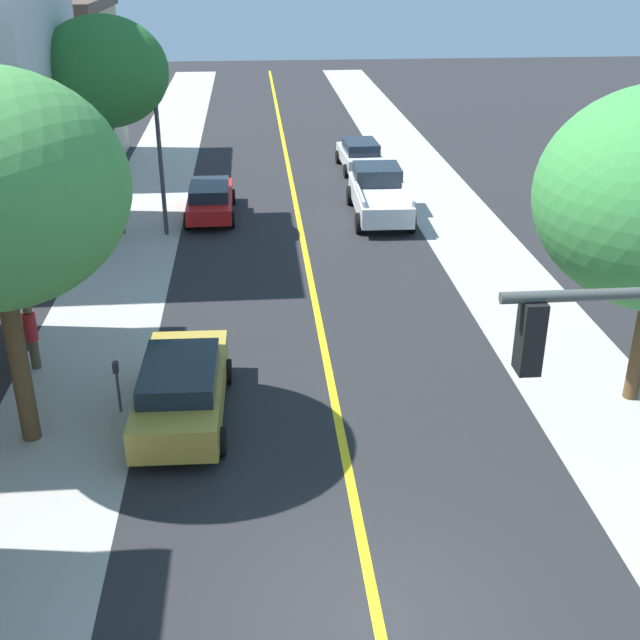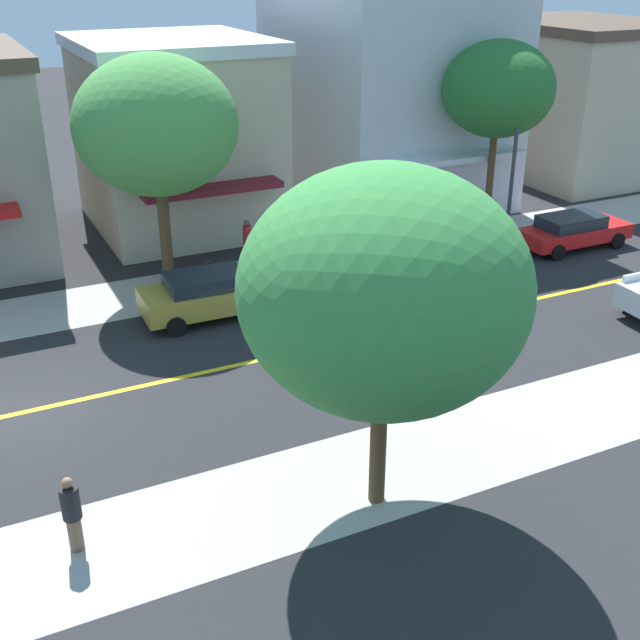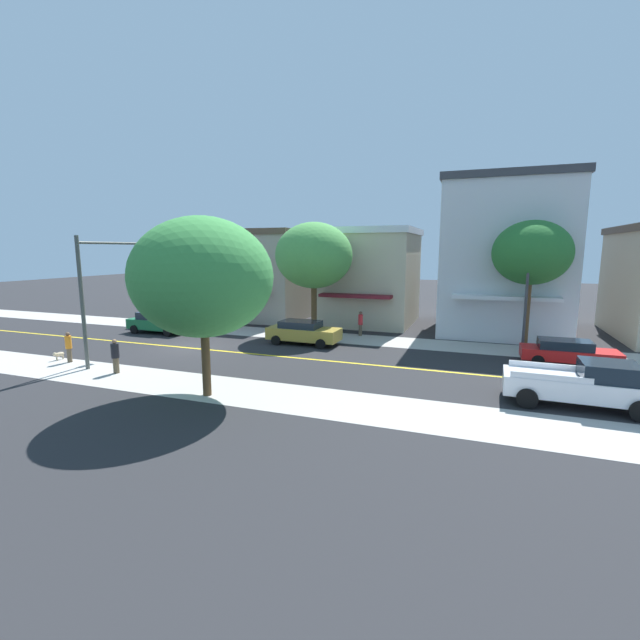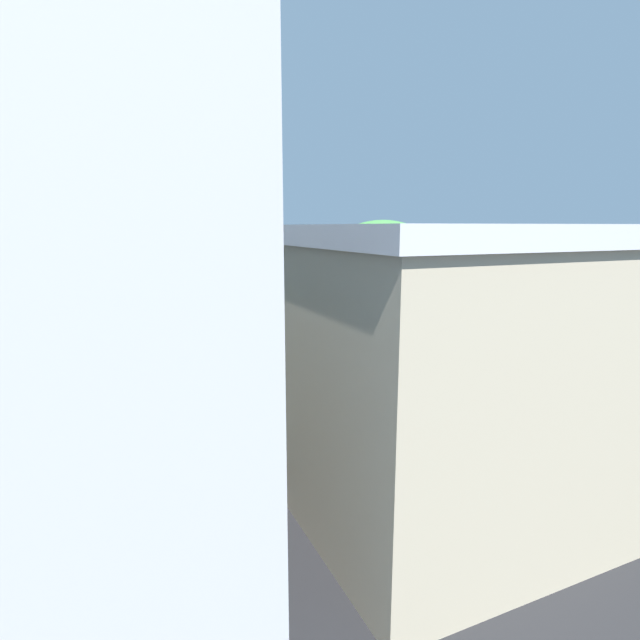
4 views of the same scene
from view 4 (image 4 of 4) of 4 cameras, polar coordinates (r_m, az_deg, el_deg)
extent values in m
plane|color=#262628|center=(30.58, 9.84, -4.35)|extent=(140.00, 140.00, 0.00)
cube|color=#ADA8A0|center=(25.74, 17.78, -7.60)|extent=(3.46, 126.00, 0.01)
cube|color=#ADA8A0|center=(35.90, 4.20, -1.95)|extent=(3.46, 126.00, 0.01)
cube|color=yellow|center=(30.58, 9.84, -4.34)|extent=(0.20, 126.00, 0.00)
cube|color=red|center=(25.26, 25.80, -1.44)|extent=(1.25, 7.86, 0.24)
cube|color=beige|center=(14.01, 12.19, -6.81)|extent=(8.30, 7.26, 7.43)
cube|color=silver|center=(13.38, 12.87, 9.62)|extent=(8.60, 7.56, 0.50)
cube|color=maroon|center=(18.14, 3.28, -5.74)|extent=(1.13, 5.52, 0.24)
cube|color=silver|center=(17.59, -30.88, -6.46)|extent=(1.20, 6.55, 0.24)
cylinder|color=brown|center=(33.94, -6.35, -0.26)|extent=(0.36, 0.36, 2.88)
ellipsoid|color=#3D8E42|center=(33.44, -6.48, 5.87)|extent=(5.86, 5.86, 4.98)
cylinder|color=brown|center=(21.29, 6.88, -5.79)|extent=(0.41, 0.41, 3.70)
ellipsoid|color=#4C9947|center=(20.52, 7.13, 4.80)|extent=(5.57, 5.57, 4.73)
cylinder|color=red|center=(27.45, 18.74, -5.87)|extent=(0.24, 0.24, 0.60)
sphere|color=#B2B2B7|center=(27.35, 18.79, -5.13)|extent=(0.22, 0.22, 0.22)
cylinder|color=#B2B2B7|center=(27.33, 18.98, -5.89)|extent=(0.10, 0.10, 0.10)
cylinder|color=#B2B2B7|center=(27.56, 18.51, -5.72)|extent=(0.10, 0.10, 0.10)
cylinder|color=#4C4C51|center=(22.81, 2.37, -8.04)|extent=(0.07, 0.07, 1.08)
cube|color=#2D2D33|center=(22.60, 2.38, -6.43)|extent=(0.12, 0.18, 0.26)
cylinder|color=#474C47|center=(35.79, 7.11, 3.57)|extent=(0.20, 0.20, 6.91)
cylinder|color=#474C47|center=(33.41, 9.46, 8.33)|extent=(5.03, 0.14, 0.14)
cube|color=black|center=(31.69, 11.54, 7.22)|extent=(0.26, 0.32, 0.90)
sphere|color=red|center=(31.67, 11.56, 7.77)|extent=(0.20, 0.20, 0.20)
sphere|color=yellow|center=(31.69, 11.54, 7.22)|extent=(0.20, 0.20, 0.20)
sphere|color=green|center=(31.71, 11.52, 6.68)|extent=(0.20, 0.20, 0.20)
cylinder|color=#38383D|center=(20.25, -32.76, -5.34)|extent=(0.16, 0.16, 5.73)
cylinder|color=black|center=(23.44, -32.62, -9.83)|extent=(0.22, 0.64, 0.64)
cube|color=#196638|center=(31.03, 21.37, -3.41)|extent=(1.89, 4.68, 0.73)
cube|color=#19232D|center=(31.05, 21.76, -2.24)|extent=(1.63, 2.54, 0.53)
cylinder|color=black|center=(29.45, 20.38, -4.82)|extent=(0.23, 0.64, 0.64)
cylinder|color=black|center=(30.74, 18.09, -4.03)|extent=(0.23, 0.64, 0.64)
cylinder|color=black|center=(31.59, 24.47, -4.09)|extent=(0.23, 0.64, 0.64)
cylinder|color=black|center=(32.79, 22.17, -3.39)|extent=(0.23, 0.64, 0.64)
cube|color=#B29338|center=(24.22, 1.53, -6.48)|extent=(2.01, 4.82, 0.78)
cube|color=#19232D|center=(24.14, 2.06, -5.03)|extent=(1.73, 2.62, 0.45)
cylinder|color=black|center=(22.93, -1.14, -8.51)|extent=(0.24, 0.65, 0.64)
cylinder|color=black|center=(24.62, -2.76, -7.15)|extent=(0.24, 0.65, 0.64)
cylinder|color=black|center=(24.19, 5.89, -7.52)|extent=(0.24, 0.65, 0.64)
cylinder|color=black|center=(25.79, 3.89, -6.32)|extent=(0.24, 0.65, 0.64)
cube|color=silver|center=(29.07, -32.50, -5.08)|extent=(2.15, 5.59, 0.79)
cube|color=silver|center=(27.87, -30.69, -4.42)|extent=(0.17, 2.88, 0.24)
cube|color=silver|center=(29.65, -30.20, -3.54)|extent=(0.17, 2.88, 0.24)
cylinder|color=black|center=(27.91, -28.96, -6.18)|extent=(0.30, 0.81, 0.80)
cylinder|color=black|center=(29.84, -28.54, -5.11)|extent=(0.30, 0.81, 0.80)
cylinder|color=brown|center=(19.77, -0.79, -11.47)|extent=(0.25, 0.25, 0.82)
cylinder|color=red|center=(19.48, -0.79, -9.34)|extent=(0.33, 0.33, 0.74)
sphere|color=brown|center=(19.32, -0.79, -7.99)|extent=(0.23, 0.23, 0.23)
cylinder|color=brown|center=(35.39, 4.11, -1.48)|extent=(0.29, 0.29, 0.80)
cylinder|color=black|center=(35.23, 4.13, -0.26)|extent=(0.39, 0.39, 0.73)
sphere|color=#936B4C|center=(35.15, 4.14, 0.50)|extent=(0.23, 0.23, 0.23)
cylinder|color=brown|center=(36.83, 10.35, -1.16)|extent=(0.25, 0.25, 0.78)
cylinder|color=orange|center=(36.69, 10.39, -0.02)|extent=(0.33, 0.33, 0.71)
sphere|color=brown|center=(36.61, 10.42, 0.70)|extent=(0.22, 0.22, 0.22)
ellipsoid|color=#C6B28C|center=(37.25, 11.81, -1.18)|extent=(0.54, 0.28, 0.23)
sphere|color=#C6B28C|center=(37.48, 11.60, -1.00)|extent=(0.18, 0.18, 0.18)
cylinder|color=#C6B28C|center=(37.45, 11.66, -1.46)|extent=(0.08, 0.08, 0.21)
cylinder|color=#C6B28C|center=(37.14, 11.94, -1.57)|extent=(0.08, 0.08, 0.21)
camera|label=1|loc=(34.80, 26.05, 13.44)|focal=44.92mm
camera|label=2|loc=(47.62, -2.41, 14.68)|focal=44.66mm
camera|label=3|loc=(46.99, -25.07, 7.70)|focal=24.37mm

